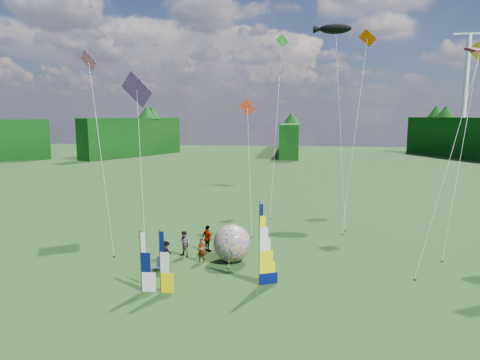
# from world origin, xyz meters

# --- Properties ---
(ground) EXTENTS (220.00, 220.00, 0.00)m
(ground) POSITION_xyz_m (0.00, 0.00, 0.00)
(ground) COLOR #254D1A
(ground) RESTS_ON ground
(treeline_ring) EXTENTS (210.00, 210.00, 8.00)m
(treeline_ring) POSITION_xyz_m (0.00, 0.00, 4.00)
(treeline_ring) COLOR #0D460C
(treeline_ring) RESTS_ON ground
(turbine_right) EXTENTS (8.00, 1.20, 30.00)m
(turbine_right) POSITION_xyz_m (45.00, 102.00, 15.00)
(turbine_right) COLOR silver
(turbine_right) RESTS_ON ground
(feather_banner_main) EXTENTS (1.15, 0.60, 4.49)m
(feather_banner_main) POSITION_xyz_m (0.27, 2.36, 2.24)
(feather_banner_main) COLOR #050D46
(feather_banner_main) RESTS_ON ground
(side_banner_left) EXTENTS (0.93, 0.14, 3.29)m
(side_banner_left) POSITION_xyz_m (-4.69, 0.70, 1.64)
(side_banner_left) COLOR #FFDE00
(side_banner_left) RESTS_ON ground
(side_banner_far) EXTENTS (0.95, 0.17, 3.18)m
(side_banner_far) POSITION_xyz_m (-5.71, 0.68, 1.59)
(side_banner_far) COLOR white
(side_banner_far) RESTS_ON ground
(bol_inflatable) EXTENTS (2.95, 2.95, 2.36)m
(bol_inflatable) POSITION_xyz_m (-1.79, 5.98, 1.18)
(bol_inflatable) COLOR #00148D
(bol_inflatable) RESTS_ON ground
(spectator_a) EXTENTS (0.59, 0.42, 1.53)m
(spectator_a) POSITION_xyz_m (-3.62, 5.56, 0.76)
(spectator_a) COLOR #66594C
(spectator_a) RESTS_ON ground
(spectator_b) EXTENTS (0.92, 0.77, 1.70)m
(spectator_b) POSITION_xyz_m (-4.98, 6.42, 0.85)
(spectator_b) COLOR #66594C
(spectator_b) RESTS_ON ground
(spectator_c) EXTENTS (0.71, 1.03, 1.50)m
(spectator_c) POSITION_xyz_m (-5.72, 4.80, 0.75)
(spectator_c) COLOR #66594C
(spectator_c) RESTS_ON ground
(spectator_d) EXTENTS (1.10, 1.00, 1.81)m
(spectator_d) POSITION_xyz_m (-3.72, 7.69, 0.91)
(spectator_d) COLOR #66594C
(spectator_d) RESTS_ON ground
(camp_chair) EXTENTS (0.60, 0.60, 0.97)m
(camp_chair) POSITION_xyz_m (-5.56, 3.25, 0.49)
(camp_chair) COLOR #121E44
(camp_chair) RESTS_ON ground
(kite_whale) EXTENTS (7.98, 15.75, 19.46)m
(kite_whale) POSITION_xyz_m (5.80, 20.16, 9.73)
(kite_whale) COLOR black
(kite_whale) RESTS_ON ground
(kite_rainbow_delta) EXTENTS (10.38, 12.99, 13.76)m
(kite_rainbow_delta) POSITION_xyz_m (-9.93, 12.02, 6.88)
(kite_rainbow_delta) COLOR red
(kite_rainbow_delta) RESTS_ON ground
(kite_parafoil) EXTENTS (11.89, 12.90, 15.25)m
(kite_parafoil) POSITION_xyz_m (11.29, 7.58, 7.62)
(kite_parafoil) COLOR #DA2E4E
(kite_parafoil) RESTS_ON ground
(small_kite_red) EXTENTS (5.85, 11.11, 11.11)m
(small_kite_red) POSITION_xyz_m (-1.81, 15.26, 5.56)
(small_kite_red) COLOR red
(small_kite_red) RESTS_ON ground
(small_kite_orange) EXTENTS (8.70, 12.40, 17.38)m
(small_kite_orange) POSITION_xyz_m (6.91, 17.44, 8.69)
(small_kite_orange) COLOR #FF5400
(small_kite_orange) RESTS_ON ground
(small_kite_yellow) EXTENTS (8.77, 11.46, 15.07)m
(small_kite_yellow) POSITION_xyz_m (13.32, 11.52, 7.53)
(small_kite_yellow) COLOR gold
(small_kite_yellow) RESTS_ON ground
(small_kite_pink) EXTENTS (9.92, 10.98, 14.63)m
(small_kite_pink) POSITION_xyz_m (-11.59, 8.75, 7.31)
(small_kite_pink) COLOR #D85383
(small_kite_pink) RESTS_ON ground
(small_kite_green) EXTENTS (5.97, 14.33, 18.40)m
(small_kite_green) POSITION_xyz_m (-0.05, 23.36, 9.20)
(small_kite_green) COLOR green
(small_kite_green) RESTS_ON ground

